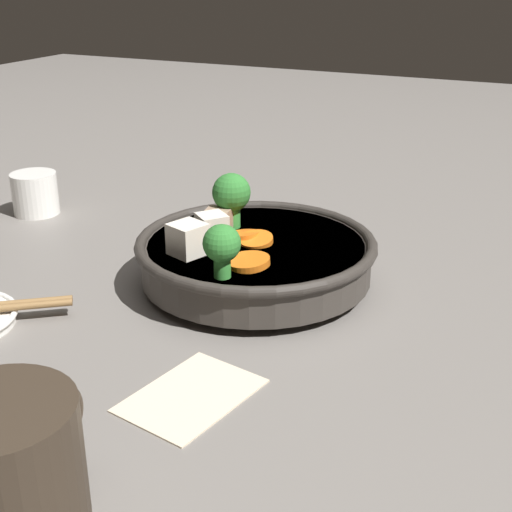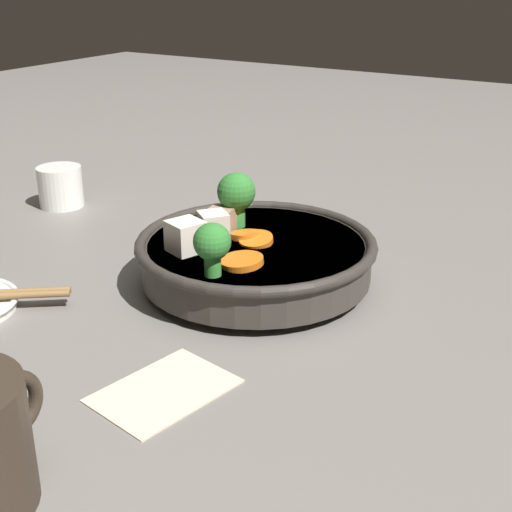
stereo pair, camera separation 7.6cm
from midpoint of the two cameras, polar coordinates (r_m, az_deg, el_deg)
ground_plane at (r=0.77m, az=2.81°, el=-2.31°), size 3.00×3.00×0.00m
stirfry_bowl at (r=0.76m, az=2.73°, el=0.14°), size 0.26×0.26×0.11m
tea_cup at (r=1.03m, az=-13.38°, el=5.42°), size 0.06×0.06×0.06m
napkin at (r=0.59m, az=-3.68°, el=-10.75°), size 0.12×0.10×0.00m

